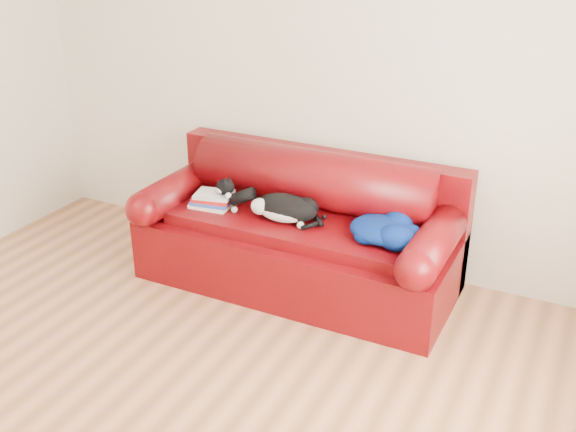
% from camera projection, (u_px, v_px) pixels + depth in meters
% --- Properties ---
extents(ground, '(4.50, 4.50, 0.00)m').
position_uv_depth(ground, '(148.00, 405.00, 3.50)').
color(ground, brown).
rests_on(ground, ground).
extents(room_shell, '(4.52, 4.02, 2.61)m').
position_uv_depth(room_shell, '(140.00, 91.00, 2.77)').
color(room_shell, beige).
rests_on(room_shell, ground).
extents(sofa_base, '(2.10, 0.90, 0.50)m').
position_uv_depth(sofa_base, '(298.00, 252.00, 4.56)').
color(sofa_base, '#3B0204').
rests_on(sofa_base, ground).
extents(sofa_back, '(2.10, 1.01, 0.88)m').
position_uv_depth(sofa_back, '(313.00, 198.00, 4.63)').
color(sofa_back, '#3B0204').
rests_on(sofa_back, ground).
extents(book_stack, '(0.28, 0.24, 0.10)m').
position_uv_depth(book_stack, '(213.00, 200.00, 4.59)').
color(book_stack, '#ECE7CC').
rests_on(book_stack, sofa_base).
extents(cat, '(0.62, 0.33, 0.22)m').
position_uv_depth(cat, '(284.00, 208.00, 4.36)').
color(cat, black).
rests_on(cat, sofa_base).
extents(blanket, '(0.50, 0.48, 0.15)m').
position_uv_depth(blanket, '(384.00, 229.00, 4.13)').
color(blanket, '#020F40').
rests_on(blanket, sofa_base).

